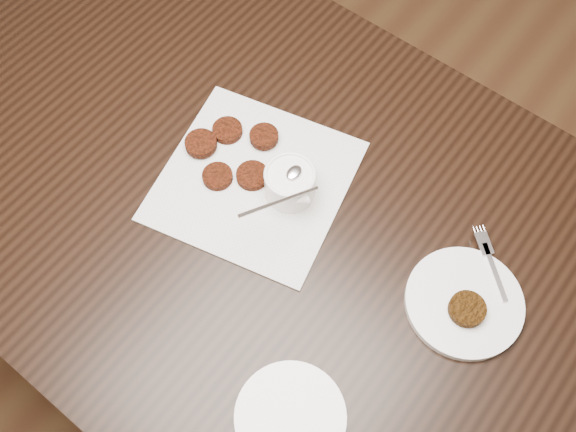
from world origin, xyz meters
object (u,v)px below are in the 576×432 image
object	(u,v)px
plate_empty	(290,417)
plate_with_patty	(465,301)
table	(261,274)
napkin	(254,181)
sauce_ramekin	(290,174)

from	to	relation	value
plate_empty	plate_with_patty	bearing A→B (deg)	70.63
table	plate_with_patty	size ratio (longest dim) A/B	7.56
napkin	plate_with_patty	size ratio (longest dim) A/B	1.66
plate_with_patty	napkin	bearing A→B (deg)	-175.83
napkin	plate_with_patty	world-z (taller)	plate_with_patty
table	plate_with_patty	xyz separation A→B (m)	(0.41, 0.06, 0.39)
plate_empty	napkin	bearing A→B (deg)	136.75
plate_with_patty	plate_empty	distance (m)	0.35
table	sauce_ramekin	xyz separation A→B (m)	(0.05, 0.05, 0.44)
napkin	sauce_ramekin	xyz separation A→B (m)	(0.07, 0.02, 0.07)
napkin	plate_empty	distance (m)	0.44
table	napkin	world-z (taller)	napkin
table	plate_empty	size ratio (longest dim) A/B	8.62
sauce_ramekin	plate_empty	world-z (taller)	sauce_ramekin
table	plate_with_patty	bearing A→B (deg)	8.05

